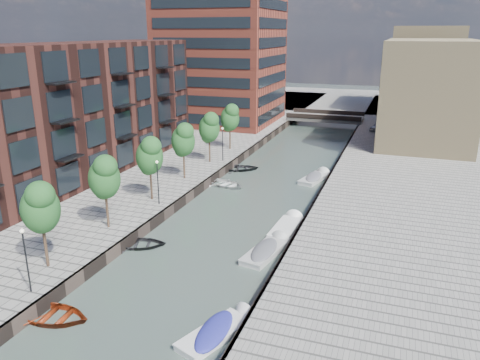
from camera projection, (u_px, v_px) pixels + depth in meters
The scene contains 29 objects.
water at pixel (280, 174), 55.26m from camera, with size 300.00×300.00×0.00m, color #38473F.
quay_left at pixel (35, 146), 66.51m from camera, with size 60.00×140.00×1.00m, color gray.
quay_right at pixel (424, 184), 50.04m from camera, with size 20.00×140.00×1.00m, color gray.
quay_wall_left at pixel (231, 165), 57.04m from camera, with size 0.25×140.00×1.00m, color #332823.
quay_wall_right at pixel (332, 175), 53.18m from camera, with size 0.25×140.00×1.00m, color #332823.
far_closure at pixel (345, 101), 109.02m from camera, with size 80.00×40.00×1.00m, color gray.
apartment_block at pixel (77, 110), 50.18m from camera, with size 8.00×38.00×14.00m, color black.
tower at pixel (222, 32), 78.25m from camera, with size 18.00×18.00×30.00m, color #943A2B.
tan_block_near at pixel (427, 90), 67.53m from camera, with size 12.00×25.00×14.00m, color tan.
tan_block_far at pixel (424, 70), 90.59m from camera, with size 12.00×20.00×16.00m, color tan.
bridge at pixel (326, 117), 83.59m from camera, with size 13.00×6.00×1.30m.
tree_1 at pixel (40, 206), 30.28m from camera, with size 2.50×2.50×5.95m.
tree_2 at pixel (104, 176), 36.57m from camera, with size 2.50×2.50×5.95m.
tree_3 at pixel (149, 155), 42.86m from camera, with size 2.50×2.50×5.95m.
tree_4 at pixel (183, 139), 49.15m from camera, with size 2.50×2.50×5.95m.
tree_5 at pixel (209, 127), 55.44m from camera, with size 2.50×2.50×5.95m.
tree_6 at pixel (230, 117), 61.73m from camera, with size 2.50×2.50×5.95m.
lamp_0 at pixel (25, 254), 27.72m from camera, with size 0.24×0.24×4.12m.
lamp_1 at pixel (158, 178), 42.10m from camera, with size 0.24×0.24×4.12m.
lamp_2 at pixel (223, 141), 56.48m from camera, with size 0.24×0.24×4.12m.
sloop_1 at pixel (140, 246), 36.72m from camera, with size 3.01×4.22×0.87m, color black.
sloop_2 at pixel (52, 319), 27.44m from camera, with size 3.37×4.72×0.98m, color maroon.
sloop_3 at pixel (226, 186), 50.95m from camera, with size 3.22×4.51×0.93m, color silver.
sloop_4 at pixel (240, 170), 56.87m from camera, with size 3.27×4.58×0.95m, color #242427.
motorboat_1 at pixel (267, 250), 35.57m from camera, with size 2.70×5.44×1.74m.
motorboat_2 at pixel (288, 227), 40.12m from camera, with size 2.03×5.22×1.71m.
motorboat_3 at pixel (220, 331), 26.05m from camera, with size 3.40×5.22×1.65m.
motorboat_4 at pixel (315, 178), 53.17m from camera, with size 2.93×5.44×1.72m.
car at pixel (379, 126), 74.16m from camera, with size 1.64×4.07×1.39m, color #AFB1B4.
Camera 1 is at (13.15, -11.41, 16.12)m, focal length 35.00 mm.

